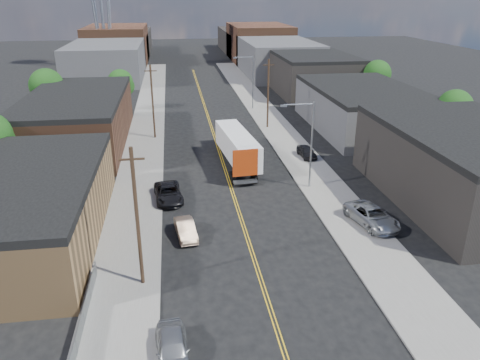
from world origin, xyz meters
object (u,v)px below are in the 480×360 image
object	(u,v)px
semi_truck	(235,144)
car_left_c	(168,193)
car_left_b	(186,229)
car_left_a	(172,349)
car_right_lot_a	(372,216)
car_right_lot_c	(307,152)

from	to	relation	value
semi_truck	car_left_c	xyz separation A→B (m)	(-7.90, -9.92, -1.55)
car_left_c	car_left_b	bearing A→B (deg)	-85.28
car_left_a	car_left_b	xyz separation A→B (m)	(1.22, 13.92, -0.09)
semi_truck	car_right_lot_a	size ratio (longest dim) A/B	2.72
semi_truck	car_left_a	distance (m)	32.39
car_left_a	car_left_b	bearing A→B (deg)	81.11
car_left_c	car_right_lot_c	distance (m)	19.47
car_left_a	car_right_lot_a	size ratio (longest dim) A/B	0.78
car_right_lot_a	semi_truck	bearing A→B (deg)	105.38
semi_truck	car_right_lot_a	xyz separation A→B (m)	(9.45, -17.85, -1.36)
car_right_lot_a	car_right_lot_c	distance (m)	18.01
semi_truck	car_left_a	world-z (taller)	semi_truck
car_right_lot_c	semi_truck	bearing A→B (deg)	176.60
car_right_lot_a	car_right_lot_c	bearing A→B (deg)	79.69
car_left_b	car_right_lot_a	bearing A→B (deg)	-8.79
car_left_b	car_right_lot_a	world-z (taller)	car_right_lot_a
car_left_b	car_right_lot_c	size ratio (longest dim) A/B	1.03
car_left_b	car_left_c	world-z (taller)	car_left_c
car_left_a	car_left_c	distance (m)	21.49
car_left_c	car_right_lot_a	bearing A→B (deg)	-30.31
car_left_c	car_right_lot_a	size ratio (longest dim) A/B	0.94
car_left_c	car_right_lot_c	size ratio (longest dim) A/B	1.36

